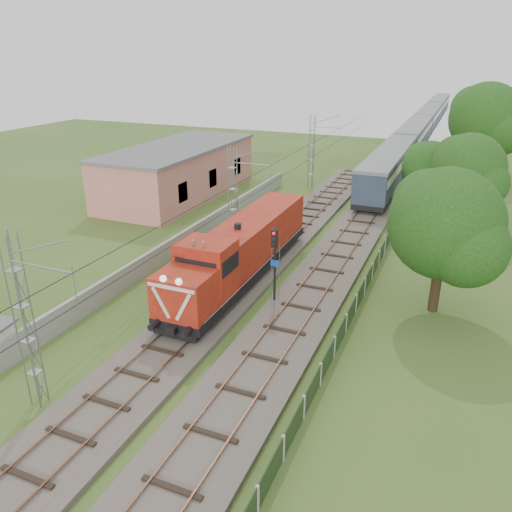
% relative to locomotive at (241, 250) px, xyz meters
% --- Properties ---
extents(ground, '(140.00, 140.00, 0.00)m').
position_rel_locomotive_xyz_m(ground, '(0.00, -6.82, -2.26)').
color(ground, '#38531F').
rests_on(ground, ground).
extents(track_main, '(4.20, 70.00, 0.45)m').
position_rel_locomotive_xyz_m(track_main, '(0.00, 0.18, -2.08)').
color(track_main, '#6B6054').
rests_on(track_main, ground).
extents(track_side, '(4.20, 80.00, 0.45)m').
position_rel_locomotive_xyz_m(track_side, '(5.00, 13.18, -2.08)').
color(track_side, '#6B6054').
rests_on(track_side, ground).
extents(catenary, '(3.31, 70.00, 8.00)m').
position_rel_locomotive_xyz_m(catenary, '(-2.95, 5.18, 1.78)').
color(catenary, gray).
rests_on(catenary, ground).
extents(boundary_wall, '(0.25, 40.00, 1.50)m').
position_rel_locomotive_xyz_m(boundary_wall, '(-6.50, 5.18, -1.51)').
color(boundary_wall, '#9E9E99').
rests_on(boundary_wall, ground).
extents(station_building, '(8.40, 20.40, 5.22)m').
position_rel_locomotive_xyz_m(station_building, '(-15.00, 17.18, 0.37)').
color(station_building, tan).
rests_on(station_building, ground).
extents(fence, '(0.12, 32.00, 1.20)m').
position_rel_locomotive_xyz_m(fence, '(8.00, -3.82, -1.66)').
color(fence, black).
rests_on(fence, ground).
extents(locomotive, '(3.04, 17.34, 4.40)m').
position_rel_locomotive_xyz_m(locomotive, '(0.00, 0.00, 0.00)').
color(locomotive, black).
rests_on(locomotive, ground).
extents(coach_rake, '(3.18, 94.84, 3.67)m').
position_rel_locomotive_xyz_m(coach_rake, '(5.00, 64.25, 0.35)').
color(coach_rake, black).
rests_on(coach_rake, ground).
extents(signal_post, '(0.54, 0.42, 4.94)m').
position_rel_locomotive_xyz_m(signal_post, '(3.21, -2.28, 1.13)').
color(signal_post, black).
rests_on(signal_post, ground).
extents(tree_a, '(6.63, 6.32, 8.60)m').
position_rel_locomotive_xyz_m(tree_a, '(12.27, 0.78, 3.10)').
color(tree_a, '#352715').
rests_on(tree_a, ground).
extents(tree_b, '(6.33, 6.03, 8.21)m').
position_rel_locomotive_xyz_m(tree_b, '(13.07, 17.05, 2.85)').
color(tree_b, '#352715').
rests_on(tree_b, ground).
extents(tree_c, '(5.21, 4.96, 6.75)m').
position_rel_locomotive_xyz_m(tree_c, '(9.72, 20.94, 1.95)').
color(tree_c, '#352715').
rests_on(tree_c, ground).
extents(tree_d, '(8.61, 8.20, 11.16)m').
position_rel_locomotive_xyz_m(tree_d, '(14.22, 37.54, 4.70)').
color(tree_d, '#352715').
rests_on(tree_d, ground).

